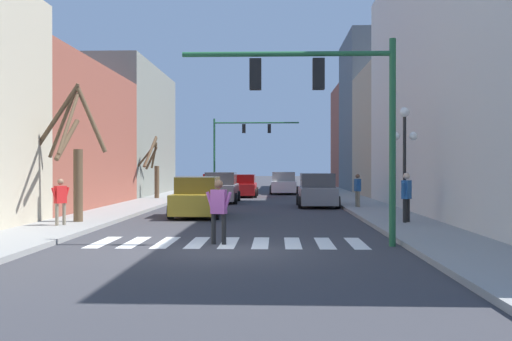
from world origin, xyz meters
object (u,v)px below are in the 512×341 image
(car_parked_right_mid, at_px, (198,198))
(car_parked_left_far, at_px, (317,191))
(pedestrian_crossing_street, at_px, (406,193))
(traffic_signal_far, at_px, (239,137))
(street_lamp_right_corner, at_px, (405,141))
(pedestrian_on_right_sidewalk, at_px, (358,187))
(traffic_signal_near, at_px, (330,97))
(car_parked_left_near, at_px, (221,188))
(pedestrian_near_right_corner, at_px, (219,206))
(street_tree_right_near, at_px, (73,155))
(car_parked_right_near, at_px, (243,186))
(pedestrian_on_left_sidewalk, at_px, (60,198))
(street_tree_left_near, at_px, (153,167))
(car_driving_away_lane, at_px, (283,184))
(car_parked_left_mid, at_px, (215,184))

(car_parked_right_mid, height_order, car_parked_left_far, car_parked_left_far)
(pedestrian_crossing_street, bearing_deg, traffic_signal_far, -132.67)
(street_lamp_right_corner, height_order, pedestrian_on_right_sidewalk, street_lamp_right_corner)
(traffic_signal_near, xyz_separation_m, car_parked_left_near, (-4.75, 19.44, -3.21))
(street_lamp_right_corner, relative_size, car_parked_right_mid, 0.90)
(pedestrian_near_right_corner, height_order, street_tree_right_near, street_tree_right_near)
(traffic_signal_near, bearing_deg, car_parked_right_near, 98.29)
(car_parked_left_near, distance_m, pedestrian_on_left_sidewalk, 16.06)
(car_parked_right_near, distance_m, car_parked_left_far, 11.47)
(street_lamp_right_corner, relative_size, car_parked_left_near, 0.87)
(pedestrian_on_right_sidewalk, bearing_deg, pedestrian_near_right_corner, -39.14)
(car_parked_right_mid, distance_m, street_tree_left_near, 12.87)
(pedestrian_on_right_sidewalk, relative_size, street_tree_right_near, 0.32)
(traffic_signal_far, relative_size, street_tree_right_near, 1.59)
(traffic_signal_near, bearing_deg, car_parked_left_far, 87.31)
(traffic_signal_far, relative_size, pedestrian_on_right_sidewalk, 4.91)
(car_parked_left_far, bearing_deg, pedestrian_near_right_corner, 166.23)
(car_parked_right_mid, xyz_separation_m, pedestrian_near_right_corner, (1.78, -9.14, 0.26))
(traffic_signal_near, xyz_separation_m, street_tree_right_near, (-8.84, 5.21, -1.47))
(car_driving_away_lane, distance_m, pedestrian_on_left_sidewalk, 28.17)
(car_parked_right_near, bearing_deg, car_parked_left_mid, -155.06)
(street_lamp_right_corner, distance_m, pedestrian_near_right_corner, 8.51)
(traffic_signal_far, height_order, pedestrian_on_left_sidewalk, traffic_signal_far)
(street_lamp_right_corner, relative_size, car_driving_away_lane, 0.88)
(street_tree_right_near, bearing_deg, car_parked_left_far, 47.75)
(street_tree_right_near, bearing_deg, car_parked_right_mid, 46.32)
(car_parked_right_near, distance_m, street_tree_right_near, 21.73)
(car_parked_left_near, bearing_deg, traffic_signal_near, 13.73)
(pedestrian_on_right_sidewalk, distance_m, pedestrian_near_right_corner, 14.65)
(traffic_signal_near, height_order, pedestrian_on_left_sidewalk, traffic_signal_near)
(pedestrian_on_right_sidewalk, relative_size, pedestrian_on_left_sidewalk, 1.03)
(traffic_signal_far, distance_m, car_parked_left_mid, 9.34)
(car_parked_right_mid, bearing_deg, car_driving_away_lane, 169.59)
(car_parked_left_mid, distance_m, street_tree_left_near, 10.74)
(car_parked_left_far, relative_size, street_tree_right_near, 0.83)
(car_parked_right_near, xyz_separation_m, car_parked_left_far, (4.57, -10.52, 0.08))
(pedestrian_on_right_sidewalk, height_order, pedestrian_near_right_corner, pedestrian_near_right_corner)
(pedestrian_on_left_sidewalk, bearing_deg, pedestrian_crossing_street, -42.91)
(traffic_signal_far, bearing_deg, car_parked_right_near, -85.34)
(car_parked_right_mid, bearing_deg, car_parked_left_mid, -176.14)
(street_lamp_right_corner, xyz_separation_m, pedestrian_on_right_sidewalk, (-0.60, 8.13, -1.99))
(traffic_signal_near, relative_size, car_parked_left_mid, 1.24)
(car_parked_left_far, height_order, car_parked_left_near, car_parked_left_near)
(traffic_signal_near, relative_size, pedestrian_crossing_street, 3.24)
(traffic_signal_near, relative_size, car_driving_away_lane, 1.23)
(car_driving_away_lane, bearing_deg, street_tree_right_near, 162.81)
(street_lamp_right_corner, xyz_separation_m, car_parked_left_mid, (-9.55, 26.02, -2.37))
(street_lamp_right_corner, distance_m, car_parked_right_near, 21.93)
(street_lamp_right_corner, height_order, car_driving_away_lane, street_lamp_right_corner)
(car_parked_left_far, bearing_deg, car_parked_right_mid, 138.73)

